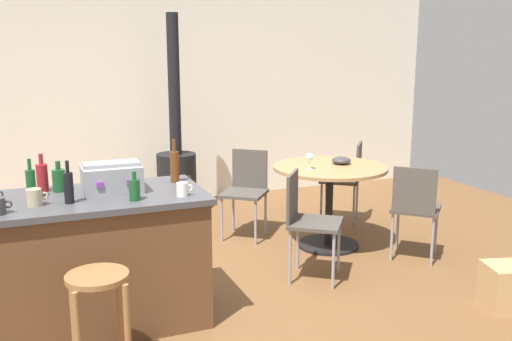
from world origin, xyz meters
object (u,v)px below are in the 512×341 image
at_px(folding_chair_near, 246,187).
at_px(bottle_4, 31,183).
at_px(kitchen_island, 95,261).
at_px(toolbox, 112,178).
at_px(bottle_1, 59,180).
at_px(cup_2, 183,189).
at_px(folding_chair_far, 307,217).
at_px(bottle_5, 69,187).
at_px(bottle_2, 135,189).
at_px(wood_stove, 177,167).
at_px(wooden_stool, 99,302).
at_px(cup_1, 34,197).
at_px(bottle_0, 42,177).
at_px(serving_bowl, 341,160).
at_px(folding_chair_left, 415,205).
at_px(bottle_3, 175,166).
at_px(folding_chair_right, 347,176).
at_px(wine_glass, 309,157).
at_px(dining_table, 330,185).

xyz_separation_m(folding_chair_near, bottle_4, (-1.95, -1.29, 0.49)).
relative_size(kitchen_island, toolbox, 3.86).
distance_m(bottle_1, cup_2, 0.84).
relative_size(folding_chair_far, bottle_5, 3.26).
bearing_deg(folding_chair_near, cup_2, -123.40).
height_order(bottle_2, bottle_5, bottle_5).
distance_m(kitchen_island, wood_stove, 2.68).
height_order(wooden_stool, cup_1, cup_1).
relative_size(bottle_5, cup_1, 2.13).
height_order(bottle_0, serving_bowl, bottle_0).
height_order(kitchen_island, folding_chair_left, kitchen_island).
bearing_deg(bottle_3, kitchen_island, -163.73).
relative_size(folding_chair_right, bottle_3, 2.83).
height_order(wooden_stool, wine_glass, wine_glass).
bearing_deg(bottle_0, wine_glass, 12.46).
bearing_deg(cup_2, bottle_4, 161.31).
bearing_deg(dining_table, cup_1, -160.26).
xyz_separation_m(dining_table, wood_stove, (-1.04, 1.62, -0.06)).
relative_size(folding_chair_right, toolbox, 2.30).
bearing_deg(bottle_3, bottle_2, -131.94).
bearing_deg(bottle_5, bottle_3, 23.05).
height_order(bottle_5, cup_1, bottle_5).
distance_m(bottle_0, serving_bowl, 2.70).
distance_m(dining_table, wood_stove, 1.93).
bearing_deg(toolbox, bottle_5, -146.33).
bearing_deg(kitchen_island, serving_bowl, 19.53).
distance_m(folding_chair_right, bottle_0, 3.27).
bearing_deg(bottle_1, folding_chair_left, -0.18).
height_order(bottle_0, bottle_2, bottle_0).
distance_m(dining_table, folding_chair_right, 0.81).
bearing_deg(folding_chair_right, folding_chair_left, -91.77).
height_order(folding_chair_left, bottle_4, bottle_4).
bearing_deg(serving_bowl, dining_table, -162.08).
xyz_separation_m(folding_chair_far, wine_glass, (0.30, 0.56, 0.36)).
relative_size(bottle_0, wine_glass, 1.77).
distance_m(bottle_2, bottle_5, 0.39).
xyz_separation_m(bottle_1, cup_2, (0.73, -0.43, -0.04)).
bearing_deg(toolbox, folding_chair_far, 4.89).
relative_size(folding_chair_left, bottle_1, 4.13).
relative_size(bottle_1, cup_2, 1.91).
relative_size(folding_chair_near, wood_stove, 0.39).
bearing_deg(bottle_1, folding_chair_right, 22.03).
bearing_deg(cup_2, folding_chair_far, 20.20).
distance_m(bottle_4, wine_glass, 2.41).
xyz_separation_m(dining_table, bottle_0, (-2.48, -0.55, 0.40)).
relative_size(wood_stove, serving_bowl, 12.24).
bearing_deg(kitchen_island, toolbox, 19.04).
xyz_separation_m(wood_stove, wine_glass, (0.80, -1.67, 0.35)).
distance_m(wooden_stool, dining_table, 2.70).
bearing_deg(cup_1, folding_chair_left, 5.86).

